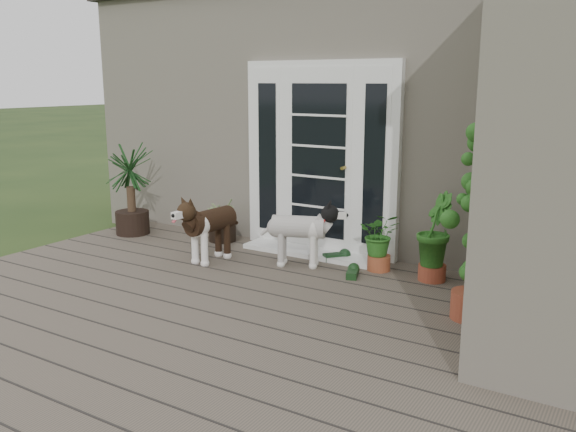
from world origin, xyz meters
The scene contains 14 objects.
deck centered at (0.00, 0.40, 0.06)m, with size 6.20×4.60×0.12m, color #6B5B4C.
house_main centered at (0.00, 4.65, 1.55)m, with size 7.40×4.00×3.10m, color #665E54.
door_unit centered at (-0.20, 2.60, 1.19)m, with size 1.90×0.14×2.15m, color white.
door_step centered at (-0.20, 2.40, 0.14)m, with size 1.60×0.40×0.05m, color white.
brindle_dog centered at (-0.99, 1.60, 0.45)m, with size 0.34×0.79×0.66m, color black, non-canonical shape.
white_dog centered at (-0.09, 1.95, 0.43)m, with size 0.32×0.75×0.62m, color white, non-canonical shape.
spider_plant centered at (-1.42, 2.35, 0.42)m, with size 0.56×0.56×0.59m, color #8C9B5F, non-canonical shape.
yucca centered at (-2.62, 2.02, 0.70)m, with size 0.80×0.80×1.16m, color black, non-canonical shape.
herb_a centered at (0.70, 2.25, 0.38)m, with size 0.42×0.42×0.53m, color #1F5718.
herb_b centered at (1.27, 2.23, 0.45)m, with size 0.44×0.44×0.66m, color #195719.
herb_c centered at (2.01, 2.40, 0.41)m, with size 0.37×0.37×0.58m, color #19591C.
sapling centered at (1.86, 1.43, 0.95)m, with size 0.49×0.49×1.66m, color #17501A, non-canonical shape.
clog_left centered at (0.56, 1.92, 0.17)m, with size 0.14×0.31×0.09m, color black, non-canonical shape.
clog_right centered at (0.16, 2.34, 0.17)m, with size 0.15×0.33×0.10m, color black, non-canonical shape.
Camera 1 is at (3.05, -3.37, 2.04)m, focal length 37.75 mm.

